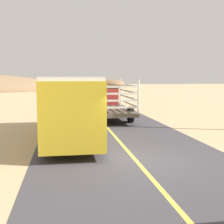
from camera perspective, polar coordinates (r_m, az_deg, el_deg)
ground_plane at (r=11.96m, az=4.46°, el=-9.08°), size 240.00×240.00×0.00m
road_surface at (r=11.95m, az=4.46°, el=-9.04°), size 8.00×120.00×0.02m
road_centre_line at (r=11.95m, az=4.46°, el=-8.98°), size 0.16×117.60×0.00m
livestock_truck at (r=25.71m, az=-1.07°, el=3.40°), size 2.53×9.70×3.02m
bus at (r=16.06m, az=-7.92°, el=1.24°), size 2.54×10.00×3.21m
car_far at (r=44.40m, az=-2.88°, el=3.32°), size 1.80×4.40×1.46m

